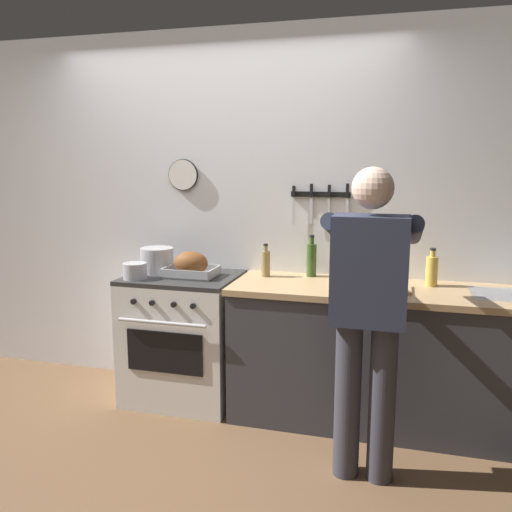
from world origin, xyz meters
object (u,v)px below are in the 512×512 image
Objects in this scene: saucepan at (135,271)px; bottle_vinegar at (266,263)px; bottle_hot_sauce at (361,273)px; stock_pot at (157,260)px; bottle_olive_oil at (311,259)px; stove at (184,337)px; roasting_pan at (191,265)px; bottle_cooking_oil at (432,270)px; person_cook at (369,305)px; cutting_board at (381,288)px.

saucepan is 0.69× the size of bottle_vinegar.
bottle_hot_sauce is (1.48, 0.25, 0.02)m from saucepan.
stock_pot is 1.26× the size of bottle_hot_sauce.
stove is at bearing -166.04° from bottle_olive_oil.
bottle_olive_oil reaches higher than bottle_hot_sauce.
stock_pot is 0.79m from bottle_vinegar.
roasting_pan is 0.51m from bottle_vinegar.
bottle_olive_oil is at bearing 15.95° from roasting_pan.
bottle_olive_oil is at bearing 8.52° from stock_pot.
roasting_pan is at bearing -174.70° from bottle_cooking_oil.
bottle_vinegar is at bearing 20.51° from saucepan.
stove is 0.53m from roasting_pan.
person_cook reaches higher than roasting_pan.
bottle_vinegar is (-0.75, 0.76, 0.04)m from person_cook.
bottle_olive_oil reaches higher than bottle_vinegar.
stock_pot is 0.65× the size of cutting_board.
person_cook is 1.07m from bottle_vinegar.
person_cook is at bearing -24.30° from stock_pot.
person_cook is (1.32, -0.64, 0.50)m from stove.
person_cook is at bearing -25.81° from stove.
stove is 0.58m from stock_pot.
roasting_pan is at bearing -164.42° from bottle_vinegar.
bottle_vinegar is at bearing 12.56° from stove.
bottle_vinegar is (-0.79, 0.17, 0.08)m from cutting_board.
cutting_board is (1.28, -0.03, -0.07)m from roasting_pan.
stove is 3.94× the size of bottle_vinegar.
person_cook is at bearing -113.79° from bottle_cooking_oil.
roasting_pan is 1.28m from cutting_board.
stove is 0.80m from bottle_vinegar.
stock_pot is at bearing 176.37° from cutting_board.
stock_pot is at bearing 78.45° from saucepan.
bottle_vinegar is (0.57, 0.13, 0.54)m from stove.
bottle_vinegar is at bearing 15.58° from roasting_pan.
bottle_hot_sauce reaches higher than stove.
person_cook reaches higher than stove.
bottle_cooking_oil is at bearing 5.30° from roasting_pan.
bottle_vinegar reaches higher than stove.
bottle_vinegar is 1.09m from bottle_cooking_oil.
person_cook is 8.94× the size of bottle_hot_sauce.
person_cook is 0.59m from cutting_board.
bottle_vinegar is 0.32m from bottle_olive_oil.
roasting_pan is 1.15m from bottle_hot_sauce.
bottle_olive_oil is (-0.48, 0.26, 0.11)m from cutting_board.
person_cook is 6.79× the size of bottle_cooking_oil.
bottle_hot_sauce is at bearing 0.32° from stock_pot.
bottle_vinegar reaches higher than stock_pot.
roasting_pan is 2.22× the size of saucepan.
roasting_pan is 0.38m from saucepan.
roasting_pan is 1.59m from bottle_cooking_oil.
stock_pot is (-0.21, 0.05, 0.54)m from stove.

